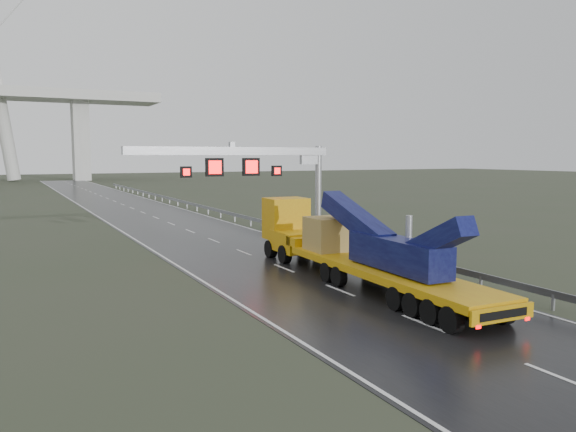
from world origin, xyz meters
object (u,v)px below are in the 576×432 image
sign_gantry (260,168)px  heavy_haul_truck (341,244)px  exit_sign_pair (337,224)px  striped_barrier (325,240)px

sign_gantry → heavy_haul_truck: sign_gantry is taller
heavy_haul_truck → exit_sign_pair: 10.33m
heavy_haul_truck → exit_sign_pair: bearing=60.9°
exit_sign_pair → striped_barrier: bearing=168.1°
heavy_haul_truck → exit_sign_pair: size_ratio=8.54×
sign_gantry → striped_barrier: sign_gantry is taller
exit_sign_pair → striped_barrier: exit_sign_pair is taller
sign_gantry → heavy_haul_truck: (-0.33, -11.20, -3.85)m
sign_gantry → exit_sign_pair: bearing=-25.3°
exit_sign_pair → striped_barrier: size_ratio=2.03×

